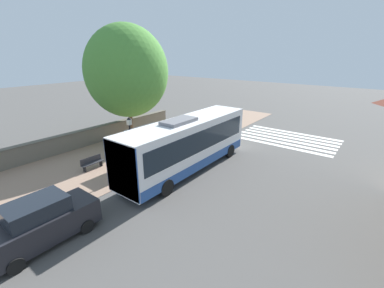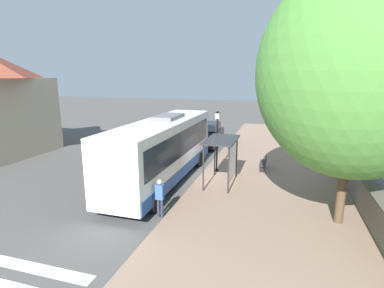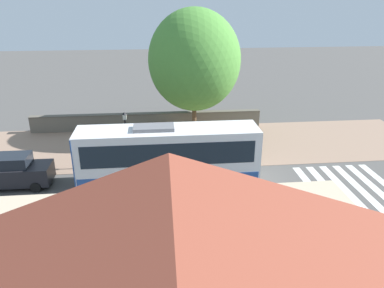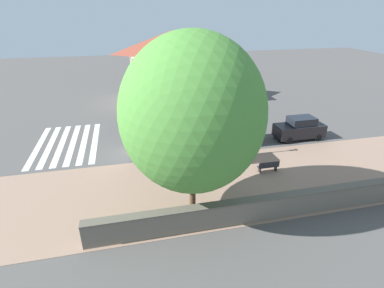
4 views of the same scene
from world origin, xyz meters
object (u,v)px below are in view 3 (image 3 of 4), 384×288
at_px(bus_shelter, 158,132).
at_px(street_lamp_near, 126,135).
at_px(bench, 113,145).
at_px(parked_car_behind_bus, 13,172).
at_px(shade_tree, 194,60).
at_px(pedestrian, 231,155).
at_px(bus, 168,154).

height_order(bus_shelter, street_lamp_near, street_lamp_near).
bearing_deg(street_lamp_near, bench, -156.51).
bearing_deg(street_lamp_near, bus_shelter, 112.01).
bearing_deg(parked_car_behind_bus, shade_tree, 125.37).
xyz_separation_m(street_lamp_near, parked_car_behind_bus, (2.18, -6.79, -1.34)).
bearing_deg(pedestrian, shade_tree, -166.80).
bearing_deg(bench, bus, 36.11).
bearing_deg(pedestrian, parked_car_behind_bus, -85.04).
bearing_deg(shade_tree, bench, -61.77).
height_order(street_lamp_near, shade_tree, shade_tree).
distance_m(shade_tree, parked_car_behind_bus, 15.68).
relative_size(bus, pedestrian, 6.38).
relative_size(bus, street_lamp_near, 2.82).
bearing_deg(bus_shelter, shade_tree, 150.36).
relative_size(bus_shelter, bench, 1.93).
relative_size(bus_shelter, shade_tree, 0.30).
relative_size(bench, parked_car_behind_bus, 0.36).
bearing_deg(bench, parked_car_behind_bus, -47.57).
height_order(bus_shelter, pedestrian, bus_shelter).
bearing_deg(bus_shelter, bus, 9.39).
distance_m(bench, parked_car_behind_bus, 7.52).
bearing_deg(bench, bus_shelter, 59.32).
height_order(bench, shade_tree, shade_tree).
bearing_deg(pedestrian, bus, -69.98).
xyz_separation_m(pedestrian, bench, (-3.86, -8.27, -0.55)).
xyz_separation_m(bus, bench, (-5.43, -3.96, -1.49)).
relative_size(bus, bench, 6.94).
distance_m(bus, bench, 6.89).
relative_size(bus_shelter, pedestrian, 1.77).
xyz_separation_m(bus, street_lamp_near, (-2.55, -2.71, 0.38)).
bearing_deg(bus_shelter, bench, -120.68).
relative_size(pedestrian, street_lamp_near, 0.44).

